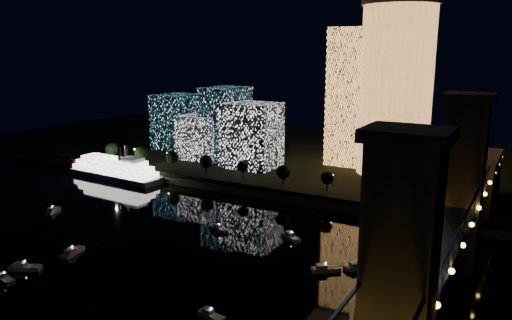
% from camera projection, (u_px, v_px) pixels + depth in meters
% --- Properties ---
extents(ground, '(520.00, 520.00, 0.00)m').
position_uv_depth(ground, '(169.00, 283.00, 134.47)').
color(ground, black).
rests_on(ground, ground).
extents(far_bank, '(420.00, 160.00, 5.00)m').
position_uv_depth(far_bank, '(359.00, 161.00, 269.43)').
color(far_bank, black).
rests_on(far_bank, ground).
extents(seawall, '(420.00, 6.00, 3.00)m').
position_uv_depth(seawall, '(298.00, 199.00, 203.59)').
color(seawall, '#6B5E4C').
rests_on(seawall, ground).
extents(tower_cylindrical, '(34.00, 34.00, 77.33)m').
position_uv_depth(tower_cylindrical, '(396.00, 89.00, 225.06)').
color(tower_cylindrical, '#E9974A').
rests_on(tower_cylindrical, far_bank).
extents(tower_rectangular, '(20.96, 20.96, 66.69)m').
position_uv_depth(tower_rectangular, '(353.00, 97.00, 245.33)').
color(tower_rectangular, '#E9974A').
rests_on(tower_rectangular, far_bank).
extents(midrise_blocks, '(85.58, 43.28, 37.33)m').
position_uv_depth(midrise_blocks, '(214.00, 128.00, 263.62)').
color(midrise_blocks, white).
rests_on(midrise_blocks, far_bank).
extents(truss_bridge, '(13.00, 266.00, 50.00)m').
position_uv_depth(truss_bridge, '(425.00, 275.00, 102.56)').
color(truss_bridge, navy).
rests_on(truss_bridge, ground).
extents(riverboat, '(57.18, 14.77, 17.06)m').
position_uv_depth(riverboat, '(111.00, 169.00, 243.40)').
color(riverboat, silver).
rests_on(riverboat, ground).
extents(motorboats, '(137.88, 74.78, 2.78)m').
position_uv_depth(motorboats, '(189.00, 267.00, 142.12)').
color(motorboats, silver).
rests_on(motorboats, ground).
extents(esplanade_trees, '(166.70, 6.87, 8.93)m').
position_uv_depth(esplanade_trees, '(233.00, 165.00, 223.90)').
color(esplanade_trees, black).
rests_on(esplanade_trees, far_bank).
extents(street_lamps, '(132.70, 0.70, 5.65)m').
position_uv_depth(street_lamps, '(242.00, 166.00, 228.59)').
color(street_lamps, black).
rests_on(street_lamps, far_bank).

